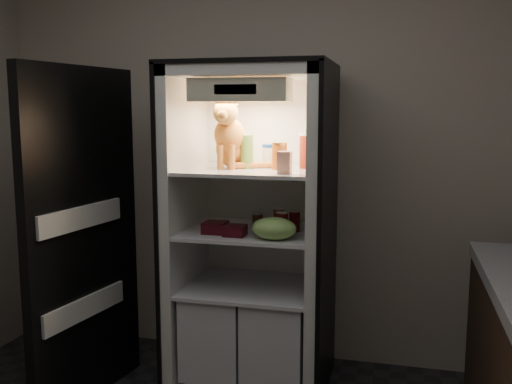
% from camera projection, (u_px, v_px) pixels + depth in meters
% --- Properties ---
extents(room_shell, '(3.60, 3.60, 3.60)m').
position_uv_depth(room_shell, '(148.00, 110.00, 1.89)').
color(room_shell, white).
rests_on(room_shell, floor).
extents(refrigerator, '(0.90, 0.72, 1.88)m').
position_uv_depth(refrigerator, '(253.00, 252.00, 3.33)').
color(refrigerator, white).
rests_on(refrigerator, floor).
extents(fridge_door, '(0.20, 0.87, 1.85)m').
position_uv_depth(fridge_door, '(84.00, 240.00, 3.11)').
color(fridge_door, black).
rests_on(fridge_door, floor).
extents(tabby_cat, '(0.35, 0.40, 0.42)m').
position_uv_depth(tabby_cat, '(232.00, 140.00, 3.25)').
color(tabby_cat, '#C06718').
rests_on(tabby_cat, refrigerator).
extents(parmesan_shaker, '(0.07, 0.07, 0.19)m').
position_uv_depth(parmesan_shaker, '(247.00, 152.00, 3.21)').
color(parmesan_shaker, '#248437').
rests_on(parmesan_shaker, refrigerator).
extents(mayo_tub, '(0.10, 0.10, 0.13)m').
position_uv_depth(mayo_tub, '(270.00, 156.00, 3.28)').
color(mayo_tub, white).
rests_on(mayo_tub, refrigerator).
extents(salsa_jar, '(0.08, 0.08, 0.15)m').
position_uv_depth(salsa_jar, '(279.00, 156.00, 3.15)').
color(salsa_jar, maroon).
rests_on(salsa_jar, refrigerator).
extents(pepper_jar, '(0.12, 0.12, 0.20)m').
position_uv_depth(pepper_jar, '(310.00, 151.00, 3.21)').
color(pepper_jar, '#A93016').
rests_on(pepper_jar, refrigerator).
extents(cream_carton, '(0.07, 0.07, 0.12)m').
position_uv_depth(cream_carton, '(285.00, 163.00, 2.94)').
color(cream_carton, silver).
rests_on(cream_carton, refrigerator).
extents(soda_can_a, '(0.06, 0.06, 0.11)m').
position_uv_depth(soda_can_a, '(279.00, 219.00, 3.28)').
color(soda_can_a, black).
rests_on(soda_can_a, refrigerator).
extents(soda_can_b, '(0.06, 0.06, 0.12)m').
position_uv_depth(soda_can_b, '(294.00, 221.00, 3.20)').
color(soda_can_b, black).
rests_on(soda_can_b, refrigerator).
extents(soda_can_c, '(0.07, 0.07, 0.13)m').
position_uv_depth(soda_can_c, '(282.00, 224.00, 3.09)').
color(soda_can_c, black).
rests_on(soda_can_c, refrigerator).
extents(condiment_jar, '(0.06, 0.06, 0.09)m').
position_uv_depth(condiment_jar, '(258.00, 220.00, 3.32)').
color(condiment_jar, '#552E18').
rests_on(condiment_jar, refrigerator).
extents(grape_bag, '(0.24, 0.17, 0.12)m').
position_uv_depth(grape_bag, '(274.00, 228.00, 3.00)').
color(grape_bag, '#8AC75D').
rests_on(grape_bag, refrigerator).
extents(berry_box_left, '(0.13, 0.13, 0.06)m').
position_uv_depth(berry_box_left, '(215.00, 227.00, 3.16)').
color(berry_box_left, '#500D15').
rests_on(berry_box_left, refrigerator).
extents(berry_box_right, '(0.11, 0.11, 0.06)m').
position_uv_depth(berry_box_right, '(235.00, 231.00, 3.09)').
color(berry_box_right, '#500D15').
rests_on(berry_box_right, refrigerator).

